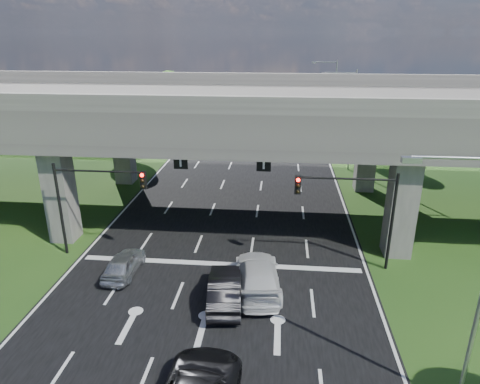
% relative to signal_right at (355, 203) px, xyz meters
% --- Properties ---
extents(ground, '(160.00, 160.00, 0.00)m').
position_rel_signal_right_xyz_m(ground, '(-7.82, -3.94, -4.19)').
color(ground, '#1D4014').
rests_on(ground, ground).
extents(road, '(18.00, 120.00, 0.03)m').
position_rel_signal_right_xyz_m(road, '(-7.82, 6.06, -4.17)').
color(road, black).
rests_on(road, ground).
extents(overpass, '(80.00, 15.00, 10.00)m').
position_rel_signal_right_xyz_m(overpass, '(-7.82, 8.06, 3.73)').
color(overpass, '#3E3B38').
rests_on(overpass, ground).
extents(warehouse, '(20.00, 10.00, 4.00)m').
position_rel_signal_right_xyz_m(warehouse, '(-33.82, 31.06, -2.19)').
color(warehouse, '#9E9E99').
rests_on(warehouse, ground).
extents(signal_right, '(5.76, 0.54, 6.00)m').
position_rel_signal_right_xyz_m(signal_right, '(0.00, 0.00, 0.00)').
color(signal_right, black).
rests_on(signal_right, ground).
extents(signal_left, '(5.76, 0.54, 6.00)m').
position_rel_signal_right_xyz_m(signal_left, '(-15.65, 0.00, 0.00)').
color(signal_left, black).
rests_on(signal_left, ground).
extents(streetlight_near, '(3.38, 0.25, 10.00)m').
position_rel_signal_right_xyz_m(streetlight_near, '(2.27, -9.94, 1.66)').
color(streetlight_near, gray).
rests_on(streetlight_near, ground).
extents(streetlight_far, '(3.38, 0.25, 10.00)m').
position_rel_signal_right_xyz_m(streetlight_far, '(2.27, 20.06, 1.66)').
color(streetlight_far, gray).
rests_on(streetlight_far, ground).
extents(streetlight_beyond, '(3.38, 0.25, 10.00)m').
position_rel_signal_right_xyz_m(streetlight_beyond, '(2.27, 36.06, 1.66)').
color(streetlight_beyond, gray).
rests_on(streetlight_beyond, ground).
extents(tree_left_near, '(4.50, 4.50, 7.80)m').
position_rel_signal_right_xyz_m(tree_left_near, '(-21.78, 22.06, 0.63)').
color(tree_left_near, black).
rests_on(tree_left_near, ground).
extents(tree_left_mid, '(3.91, 3.90, 6.76)m').
position_rel_signal_right_xyz_m(tree_left_mid, '(-24.78, 30.06, -0.01)').
color(tree_left_mid, black).
rests_on(tree_left_mid, ground).
extents(tree_left_far, '(4.80, 4.80, 8.32)m').
position_rel_signal_right_xyz_m(tree_left_far, '(-20.78, 38.06, 0.95)').
color(tree_left_far, black).
rests_on(tree_left_far, ground).
extents(tree_right_near, '(4.20, 4.20, 7.28)m').
position_rel_signal_right_xyz_m(tree_right_near, '(5.22, 24.06, 0.31)').
color(tree_right_near, black).
rests_on(tree_right_near, ground).
extents(tree_right_mid, '(3.91, 3.90, 6.76)m').
position_rel_signal_right_xyz_m(tree_right_mid, '(8.22, 32.06, -0.01)').
color(tree_right_mid, black).
rests_on(tree_right_mid, ground).
extents(tree_right_far, '(4.50, 4.50, 7.80)m').
position_rel_signal_right_xyz_m(tree_right_far, '(4.22, 40.06, 0.63)').
color(tree_right_far, black).
rests_on(tree_right_far, ground).
extents(car_silver, '(1.69, 3.96, 1.34)m').
position_rel_signal_right_xyz_m(car_silver, '(-13.22, -2.11, -3.49)').
color(car_silver, '#BABEC3').
rests_on(car_silver, road).
extents(car_dark, '(2.11, 4.91, 1.57)m').
position_rel_signal_right_xyz_m(car_dark, '(-7.00, -4.30, -3.37)').
color(car_dark, black).
rests_on(car_dark, road).
extents(car_white, '(3.02, 5.97, 1.66)m').
position_rel_signal_right_xyz_m(car_white, '(-5.38, -2.90, -3.33)').
color(car_white, silver).
rests_on(car_white, road).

